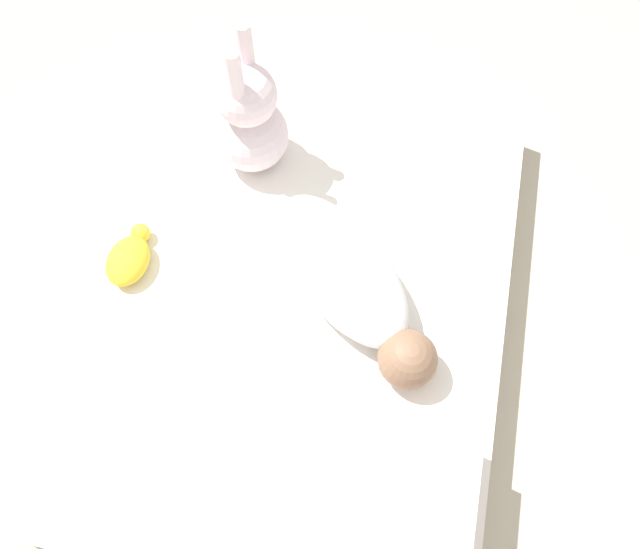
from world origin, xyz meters
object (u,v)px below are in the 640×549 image
swaddled_baby (349,280)px  pillow (379,532)px  bunny_plush (249,120)px  turtle_plush (129,258)px

swaddled_baby → pillow: 0.50m
swaddled_baby → bunny_plush: bunny_plush is taller
swaddled_baby → pillow: size_ratio=1.18×
bunny_plush → turtle_plush: 0.41m
pillow → bunny_plush: (0.78, 0.45, 0.08)m
bunny_plush → turtle_plush: bunny_plush is taller
swaddled_baby → pillow: swaddled_baby is taller
swaddled_baby → pillow: (-0.47, -0.15, -0.02)m
bunny_plush → turtle_plush: size_ratio=2.34×
turtle_plush → swaddled_baby: bearing=-86.0°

